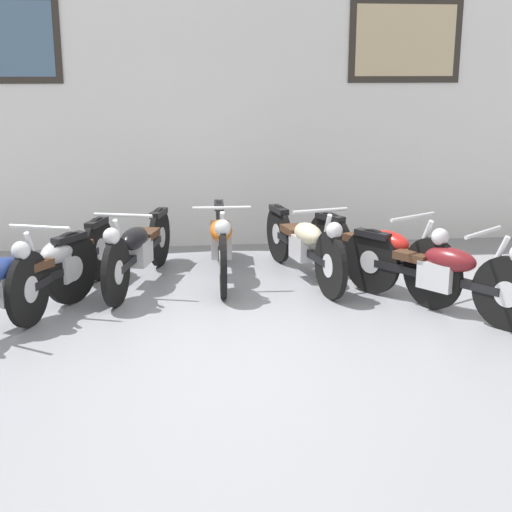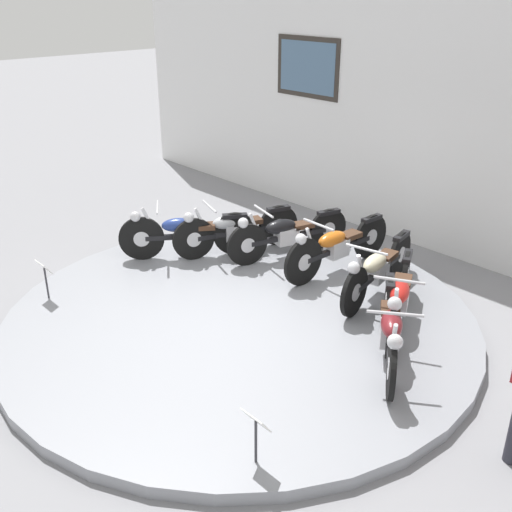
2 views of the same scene
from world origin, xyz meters
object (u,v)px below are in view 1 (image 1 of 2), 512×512
(motorcycle_silver, at_px, (64,261))
(motorcycle_blue, at_px, (9,282))
(motorcycle_black, at_px, (138,247))
(motorcycle_orange, at_px, (221,240))
(motorcycle_maroon, at_px, (439,270))
(motorcycle_red, at_px, (380,251))
(motorcycle_cream, at_px, (304,243))

(motorcycle_silver, bearing_deg, motorcycle_blue, -118.26)
(motorcycle_silver, bearing_deg, motorcycle_black, 35.11)
(motorcycle_orange, relative_size, motorcycle_maroon, 1.26)
(motorcycle_black, distance_m, motorcycle_red, 2.31)
(motorcycle_orange, height_order, motorcycle_maroon, motorcycle_orange)
(motorcycle_silver, relative_size, motorcycle_orange, 0.94)
(motorcycle_black, relative_size, motorcycle_cream, 0.98)
(motorcycle_blue, relative_size, motorcycle_silver, 0.89)
(motorcycle_black, xyz_separation_m, motorcycle_red, (2.26, -0.44, 0.01))
(motorcycle_silver, bearing_deg, motorcycle_orange, 22.79)
(motorcycle_orange, height_order, motorcycle_red, motorcycle_orange)
(motorcycle_black, distance_m, motorcycle_maroon, 2.82)
(motorcycle_orange, distance_m, motorcycle_maroon, 2.18)
(motorcycle_silver, relative_size, motorcycle_red, 1.07)
(motorcycle_orange, height_order, motorcycle_cream, motorcycle_orange)
(motorcycle_black, bearing_deg, motorcycle_maroon, -22.55)
(motorcycle_orange, bearing_deg, motorcycle_maroon, -34.72)
(motorcycle_cream, xyz_separation_m, motorcycle_maroon, (0.98, -1.08, -0.00))
(motorcycle_silver, distance_m, motorcycle_maroon, 3.30)
(motorcycle_silver, distance_m, motorcycle_black, 0.78)
(motorcycle_blue, distance_m, motorcycle_orange, 2.17)
(motorcycle_black, bearing_deg, motorcycle_blue, -132.08)
(motorcycle_red, bearing_deg, motorcycle_orange, 157.46)
(motorcycle_cream, bearing_deg, motorcycle_silver, -168.82)
(motorcycle_silver, xyz_separation_m, motorcycle_red, (2.90, 0.00, 0.00))
(motorcycle_silver, bearing_deg, motorcycle_red, 0.07)
(motorcycle_black, bearing_deg, motorcycle_red, -11.05)
(motorcycle_silver, xyz_separation_m, motorcycle_black, (0.63, 0.45, -0.00))
(motorcycle_blue, bearing_deg, motorcycle_red, 11.12)
(motorcycle_blue, height_order, motorcycle_silver, motorcycle_blue)
(motorcycle_orange, bearing_deg, motorcycle_silver, -157.21)
(motorcycle_blue, height_order, motorcycle_red, motorcycle_blue)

